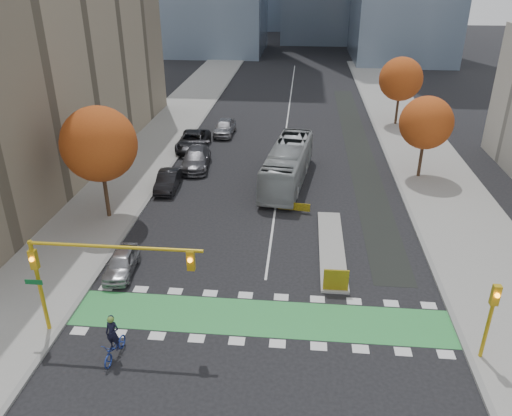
% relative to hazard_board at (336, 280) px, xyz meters
% --- Properties ---
extents(ground, '(300.00, 300.00, 0.00)m').
position_rel_hazard_board_xyz_m(ground, '(-4.00, -4.20, -0.80)').
color(ground, black).
rests_on(ground, ground).
extents(sidewalk_west, '(7.00, 120.00, 0.15)m').
position_rel_hazard_board_xyz_m(sidewalk_west, '(-17.50, 15.80, -0.73)').
color(sidewalk_west, gray).
rests_on(sidewalk_west, ground).
extents(sidewalk_east, '(7.00, 120.00, 0.15)m').
position_rel_hazard_board_xyz_m(sidewalk_east, '(9.50, 15.80, -0.73)').
color(sidewalk_east, gray).
rests_on(sidewalk_east, ground).
extents(curb_west, '(0.30, 120.00, 0.16)m').
position_rel_hazard_board_xyz_m(curb_west, '(-14.00, 15.80, -0.73)').
color(curb_west, gray).
rests_on(curb_west, ground).
extents(curb_east, '(0.30, 120.00, 0.16)m').
position_rel_hazard_board_xyz_m(curb_east, '(6.00, 15.80, -0.73)').
color(curb_east, gray).
rests_on(curb_east, ground).
extents(bike_crossing, '(20.00, 3.00, 0.01)m').
position_rel_hazard_board_xyz_m(bike_crossing, '(-4.00, -2.70, -0.79)').
color(bike_crossing, green).
rests_on(bike_crossing, ground).
extents(centre_line, '(0.15, 70.00, 0.01)m').
position_rel_hazard_board_xyz_m(centre_line, '(-4.00, 35.80, -0.80)').
color(centre_line, silver).
rests_on(centre_line, ground).
extents(bike_lane_paint, '(2.50, 50.00, 0.01)m').
position_rel_hazard_board_xyz_m(bike_lane_paint, '(3.50, 25.80, -0.80)').
color(bike_lane_paint, black).
rests_on(bike_lane_paint, ground).
extents(median_island, '(1.60, 10.00, 0.16)m').
position_rel_hazard_board_xyz_m(median_island, '(0.00, 4.80, -0.72)').
color(median_island, gray).
rests_on(median_island, ground).
extents(hazard_board, '(1.40, 0.12, 1.30)m').
position_rel_hazard_board_xyz_m(hazard_board, '(0.00, 0.00, 0.00)').
color(hazard_board, yellow).
rests_on(hazard_board, median_island).
extents(tree_west, '(5.20, 5.20, 8.22)m').
position_rel_hazard_board_xyz_m(tree_west, '(-16.00, 7.80, 4.82)').
color(tree_west, '#332114').
rests_on(tree_west, ground).
extents(tree_east_near, '(4.40, 4.40, 7.08)m').
position_rel_hazard_board_xyz_m(tree_east_near, '(8.00, 17.80, 4.06)').
color(tree_east_near, '#332114').
rests_on(tree_east_near, ground).
extents(tree_east_far, '(4.80, 4.80, 7.65)m').
position_rel_hazard_board_xyz_m(tree_east_far, '(8.50, 33.80, 4.44)').
color(tree_east_far, '#332114').
rests_on(tree_east_far, ground).
extents(traffic_signal_west, '(8.53, 0.56, 5.20)m').
position_rel_hazard_board_xyz_m(traffic_signal_west, '(-11.93, -4.71, 3.23)').
color(traffic_signal_west, '#BF9914').
rests_on(traffic_signal_west, ground).
extents(traffic_signal_east, '(0.35, 0.43, 4.10)m').
position_rel_hazard_board_xyz_m(traffic_signal_east, '(6.50, -4.71, 1.93)').
color(traffic_signal_east, '#BF9914').
rests_on(traffic_signal_east, ground).
extents(cyclist, '(0.95, 2.11, 2.35)m').
position_rel_hazard_board_xyz_m(cyclist, '(-10.50, -6.23, -0.01)').
color(cyclist, navy).
rests_on(cyclist, ground).
extents(bus, '(4.22, 12.03, 3.28)m').
position_rel_hazard_board_xyz_m(bus, '(-3.30, 15.59, 0.84)').
color(bus, '#9EA4A6').
rests_on(bus, ground).
extents(parked_car_a, '(1.85, 4.04, 1.34)m').
position_rel_hazard_board_xyz_m(parked_car_a, '(-12.61, 0.80, -0.13)').
color(parked_car_a, '#9C9CA1').
rests_on(parked_car_a, ground).
extents(parked_car_b, '(1.77, 4.54, 1.47)m').
position_rel_hazard_board_xyz_m(parked_car_b, '(-13.00, 13.29, -0.06)').
color(parked_car_b, black).
rests_on(parked_car_b, ground).
extents(parked_car_c, '(2.84, 6.02, 1.70)m').
position_rel_hazard_board_xyz_m(parked_car_c, '(-11.68, 18.29, 0.05)').
color(parked_car_c, '#4E4D53').
rests_on(parked_car_c, ground).
extents(parked_car_d, '(3.00, 6.21, 1.70)m').
position_rel_hazard_board_xyz_m(parked_car_d, '(-13.00, 23.29, 0.05)').
color(parked_car_d, black).
rests_on(parked_car_d, ground).
extents(parked_car_e, '(2.13, 5.01, 1.69)m').
position_rel_hazard_board_xyz_m(parked_car_e, '(-10.58, 28.29, 0.05)').
color(parked_car_e, '#9A9A9F').
rests_on(parked_car_e, ground).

